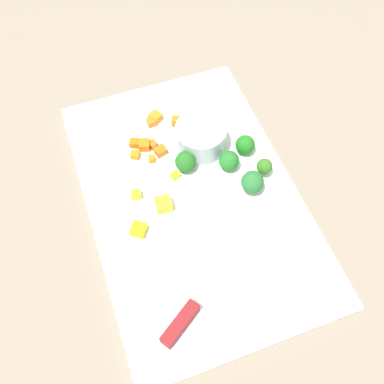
{
  "coord_description": "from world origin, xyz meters",
  "views": [
    {
      "loc": [
        -0.3,
        0.11,
        0.57
      ],
      "look_at": [
        0.0,
        0.0,
        0.02
      ],
      "focal_mm": 39.5,
      "sensor_mm": 36.0,
      "label": 1
    }
  ],
  "objects": [
    {
      "name": "carrot_dice_6",
      "position": [
        0.08,
        0.04,
        0.02
      ],
      "size": [
        0.01,
        0.01,
        0.01
      ],
      "primitive_type": "cube",
      "rotation": [
        0.0,
        0.0,
        2.82
      ],
      "color": "orange",
      "rests_on": "cutting_board"
    },
    {
      "name": "ground_plane",
      "position": [
        0.0,
        0.0,
        0.0
      ],
      "size": [
        4.0,
        4.0,
        0.0
      ],
      "primitive_type": "plane",
      "color": "gray"
    },
    {
      "name": "pepper_dice_1",
      "position": [
        -0.03,
        0.09,
        0.02
      ],
      "size": [
        0.03,
        0.03,
        0.01
      ],
      "primitive_type": "cube",
      "rotation": [
        0.0,
        0.0,
        2.51
      ],
      "color": "yellow",
      "rests_on": "cutting_board"
    },
    {
      "name": "carrot_dice_1",
      "position": [
        0.1,
        0.06,
        0.02
      ],
      "size": [
        0.02,
        0.02,
        0.01
      ],
      "primitive_type": "cube",
      "rotation": [
        0.0,
        0.0,
        1.11
      ],
      "color": "orange",
      "rests_on": "cutting_board"
    },
    {
      "name": "broccoli_floret_4",
      "position": [
        0.05,
        -0.11,
        0.03
      ],
      "size": [
        0.03,
        0.03,
        0.03
      ],
      "color": "#93BA55",
      "rests_on": "cutting_board"
    },
    {
      "name": "cutting_board",
      "position": [
        0.0,
        0.0,
        0.01
      ],
      "size": [
        0.48,
        0.31,
        0.01
      ],
      "primitive_type": "cube",
      "color": "white",
      "rests_on": "ground_plane"
    },
    {
      "name": "carrot_dice_3",
      "position": [
        0.11,
        0.04,
        0.02
      ],
      "size": [
        0.02,
        0.02,
        0.01
      ],
      "primitive_type": "cube",
      "rotation": [
        0.0,
        0.0,
        1.23
      ],
      "color": "orange",
      "rests_on": "cutting_board"
    },
    {
      "name": "carrot_dice_8",
      "position": [
        0.16,
        0.01,
        0.02
      ],
      "size": [
        0.03,
        0.02,
        0.01
      ],
      "primitive_type": "cube",
      "rotation": [
        0.0,
        0.0,
        2.12
      ],
      "color": "orange",
      "rests_on": "cutting_board"
    },
    {
      "name": "pepper_dice_0",
      "position": [
        0.04,
        0.01,
        0.02
      ],
      "size": [
        0.01,
        0.02,
        0.01
      ],
      "primitive_type": "cube",
      "rotation": [
        0.0,
        0.0,
        1.91
      ],
      "color": "yellow",
      "rests_on": "cutting_board"
    },
    {
      "name": "broccoli_floret_3",
      "position": [
        0.05,
        -0.01,
        0.03
      ],
      "size": [
        0.03,
        0.03,
        0.03
      ],
      "color": "#81BA62",
      "rests_on": "cutting_board"
    },
    {
      "name": "carrot_dice_0",
      "position": [
        0.12,
        0.06,
        0.02
      ],
      "size": [
        0.02,
        0.02,
        0.01
      ],
      "primitive_type": "cube",
      "rotation": [
        0.0,
        0.0,
        2.74
      ],
      "color": "orange",
      "rests_on": "cutting_board"
    },
    {
      "name": "chef_knife",
      "position": [
        -0.15,
        0.03,
        0.02
      ],
      "size": [
        0.18,
        0.26,
        0.02
      ],
      "rotation": [
        0.0,
        0.0,
        5.29
      ],
      "color": "silver",
      "rests_on": "cutting_board"
    },
    {
      "name": "prep_bowl",
      "position": [
        0.08,
        -0.05,
        0.03
      ],
      "size": [
        0.08,
        0.08,
        0.04
      ],
      "primitive_type": "cylinder",
      "color": "#B0BAC4",
      "rests_on": "cutting_board"
    },
    {
      "name": "carrot_dice_4",
      "position": [
        0.14,
        -0.02,
        0.02
      ],
      "size": [
        0.02,
        0.02,
        0.01
      ],
      "primitive_type": "cube",
      "rotation": [
        0.0,
        0.0,
        2.71
      ],
      "color": "orange",
      "rests_on": "cutting_board"
    },
    {
      "name": "carrot_dice_5",
      "position": [
        0.11,
        0.03,
        0.02
      ],
      "size": [
        0.02,
        0.02,
        0.01
      ],
      "primitive_type": "cube",
      "rotation": [
        0.0,
        0.0,
        1.99
      ],
      "color": "orange",
      "rests_on": "cutting_board"
    },
    {
      "name": "broccoli_floret_2",
      "position": [
        -0.02,
        -0.09,
        0.03
      ],
      "size": [
        0.03,
        0.03,
        0.04
      ],
      "color": "#84AD68",
      "rests_on": "cutting_board"
    },
    {
      "name": "broccoli_floret_1",
      "position": [
        -0.0,
        -0.12,
        0.03
      ],
      "size": [
        0.02,
        0.02,
        0.03
      ],
      "color": "#83C462",
      "rests_on": "cutting_board"
    },
    {
      "name": "broccoli_floret_0",
      "position": [
        0.03,
        -0.07,
        0.03
      ],
      "size": [
        0.03,
        0.03,
        0.03
      ],
      "color": "#94BB5E",
      "rests_on": "cutting_board"
    },
    {
      "name": "pepper_dice_2",
      "position": [
        -0.01,
        0.05,
        0.02
      ],
      "size": [
        0.02,
        0.02,
        0.02
      ],
      "primitive_type": "cube",
      "rotation": [
        0.0,
        0.0,
        3.07
      ],
      "color": "yellow",
      "rests_on": "cutting_board"
    },
    {
      "name": "carrot_dice_2",
      "position": [
        0.09,
        0.02,
        0.02
      ],
      "size": [
        0.02,
        0.02,
        0.01
      ],
      "primitive_type": "cube",
      "rotation": [
        0.0,
        0.0,
        1.82
      ],
      "color": "orange",
      "rests_on": "cutting_board"
    },
    {
      "name": "carrot_dice_7",
      "position": [
        0.15,
        0.02,
        0.02
      ],
      "size": [
        0.02,
        0.01,
        0.01
      ],
      "primitive_type": "cube",
      "rotation": [
        0.0,
        0.0,
        0.07
      ],
      "color": "orange",
      "rests_on": "cutting_board"
    },
    {
      "name": "pepper_dice_3",
      "position": [
        0.03,
        0.08,
        0.02
      ],
      "size": [
        0.02,
        0.02,
        0.01
      ],
      "primitive_type": "cube",
      "rotation": [
        0.0,
        0.0,
        1.4
      ],
      "color": "yellow",
      "rests_on": "cutting_board"
    }
  ]
}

